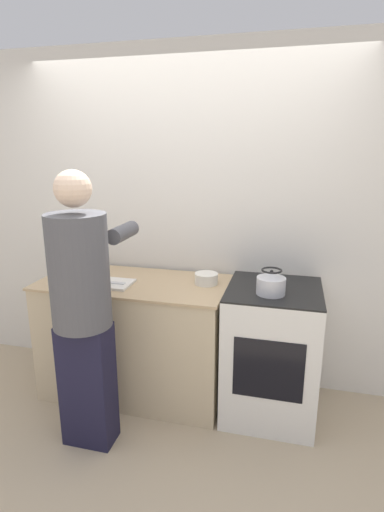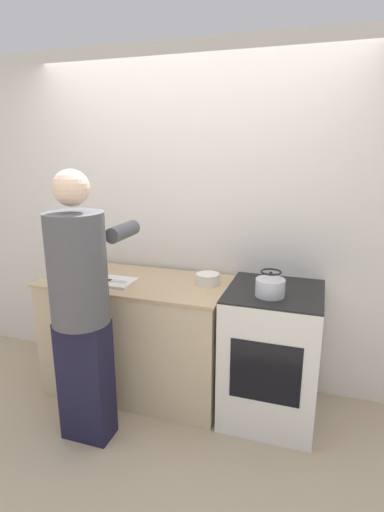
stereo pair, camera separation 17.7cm
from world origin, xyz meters
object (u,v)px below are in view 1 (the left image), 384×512
object	(u,v)px
kettle	(271,284)
person	(83,305)
knife	(111,282)
oven	(271,351)
cutting_board	(110,283)
bowl_prep	(206,279)
canister_jar	(83,265)

from	to	relation	value
kettle	person	bearing A→B (deg)	-156.15
knife	kettle	distance (m)	1.12
person	knife	world-z (taller)	person
oven	cutting_board	xyz separation A→B (m)	(-1.15, -0.11, 0.44)
oven	kettle	xyz separation A→B (m)	(-0.02, -0.12, 0.54)
oven	person	xyz separation A→B (m)	(-1.10, -0.59, 0.47)
cutting_board	kettle	size ratio (longest dim) A/B	1.66
person	bowl_prep	distance (m)	0.91
person	kettle	xyz separation A→B (m)	(1.08, 0.48, 0.07)
cutting_board	person	bearing A→B (deg)	-83.71
person	canister_jar	xyz separation A→B (m)	(-0.35, 0.64, 0.04)
oven	kettle	bearing A→B (deg)	-100.04
person	cutting_board	distance (m)	0.49
person	knife	size ratio (longest dim) A/B	8.85
cutting_board	bowl_prep	bearing A→B (deg)	15.77
bowl_prep	kettle	bearing A→B (deg)	-22.51
oven	canister_jar	size ratio (longest dim) A/B	5.86
oven	cutting_board	world-z (taller)	oven
cutting_board	bowl_prep	xyz separation A→B (m)	(0.67, 0.19, 0.03)
oven	bowl_prep	size ratio (longest dim) A/B	5.58
person	kettle	distance (m)	1.18
person	bowl_prep	xyz separation A→B (m)	(0.61, 0.67, -0.00)
oven	canister_jar	bearing A→B (deg)	177.98
oven	person	bearing A→B (deg)	-151.70
oven	canister_jar	distance (m)	1.54
cutting_board	knife	xyz separation A→B (m)	(0.01, -0.01, 0.01)
oven	knife	xyz separation A→B (m)	(-1.14, -0.12, 0.45)
knife	canister_jar	world-z (taller)	canister_jar
knife	cutting_board	bearing A→B (deg)	139.89
person	canister_jar	bearing A→B (deg)	118.79
person	canister_jar	world-z (taller)	person
kettle	cutting_board	bearing A→B (deg)	179.70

